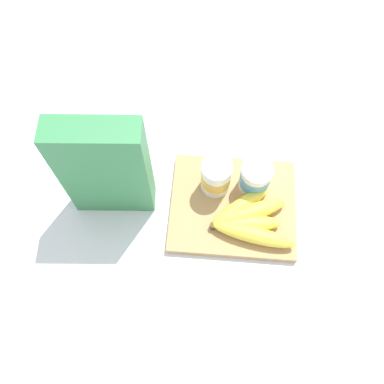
% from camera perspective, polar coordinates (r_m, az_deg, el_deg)
% --- Properties ---
extents(ground_plane, '(2.40, 2.40, 0.00)m').
position_cam_1_polar(ground_plane, '(0.96, 5.75, -2.18)').
color(ground_plane, white).
extents(cutting_board, '(0.29, 0.25, 0.02)m').
position_cam_1_polar(cutting_board, '(0.95, 5.80, -1.95)').
color(cutting_board, tan).
rests_on(cutting_board, ground_plane).
extents(cereal_box, '(0.19, 0.07, 0.30)m').
position_cam_1_polar(cereal_box, '(0.85, -12.17, 3.01)').
color(cereal_box, '#38844C').
rests_on(cereal_box, ground_plane).
extents(yogurt_cup_front, '(0.07, 0.07, 0.09)m').
position_cam_1_polar(yogurt_cup_front, '(0.92, 3.40, 2.17)').
color(yogurt_cup_front, white).
rests_on(yogurt_cup_front, cutting_board).
extents(yogurt_cup_back, '(0.07, 0.07, 0.08)m').
position_cam_1_polar(yogurt_cup_back, '(0.93, 8.93, 2.01)').
color(yogurt_cup_back, white).
rests_on(yogurt_cup_back, cutting_board).
extents(banana_bunch, '(0.20, 0.17, 0.04)m').
position_cam_1_polar(banana_bunch, '(0.91, 7.96, -3.91)').
color(banana_bunch, yellow).
rests_on(banana_bunch, cutting_board).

